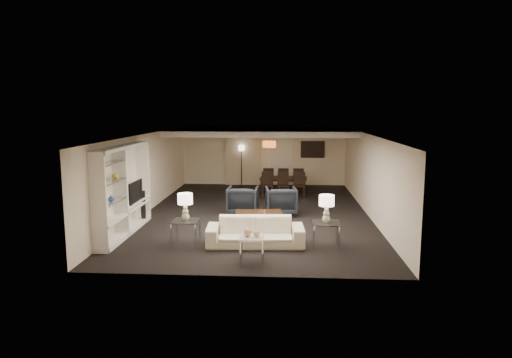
{
  "coord_description": "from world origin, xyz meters",
  "views": [
    {
      "loc": [
        0.86,
        -14.11,
        3.3
      ],
      "look_at": [
        0.0,
        0.0,
        1.1
      ],
      "focal_mm": 32.0,
      "sensor_mm": 36.0,
      "label": 1
    }
  ],
  "objects": [
    {
      "name": "sofa",
      "position": [
        0.19,
        -3.43,
        0.34
      ],
      "size": [
        2.39,
        1.05,
        0.68
      ],
      "primitive_type": "imported",
      "rotation": [
        0.0,
        0.0,
        0.06
      ],
      "color": "beige",
      "rests_on": "floor"
    },
    {
      "name": "table_lamp_left",
      "position": [
        -1.51,
        -3.43,
        0.93
      ],
      "size": [
        0.38,
        0.38,
        0.66
      ],
      "primitive_type": null,
      "rotation": [
        0.0,
        0.0,
        -0.04
      ],
      "color": "beige",
      "rests_on": "side_table_left"
    },
    {
      "name": "chair_nl",
      "position": [
        0.26,
        2.69,
        0.47
      ],
      "size": [
        0.47,
        0.47,
        0.95
      ],
      "primitive_type": null,
      "rotation": [
        0.0,
        0.0,
        0.08
      ],
      "color": "black",
      "rests_on": "floor"
    },
    {
      "name": "chair_fm",
      "position": [
        0.86,
        3.99,
        0.47
      ],
      "size": [
        0.45,
        0.45,
        0.95
      ],
      "primitive_type": null,
      "rotation": [
        0.0,
        0.0,
        3.12
      ],
      "color": "black",
      "rests_on": "floor"
    },
    {
      "name": "wall_right",
      "position": [
        3.5,
        0.0,
        1.25
      ],
      "size": [
        0.02,
        11.0,
        2.5
      ],
      "primitive_type": "cube",
      "color": "beige",
      "rests_on": "ground"
    },
    {
      "name": "chair_fl",
      "position": [
        0.26,
        3.99,
        0.47
      ],
      "size": [
        0.44,
        0.44,
        0.95
      ],
      "primitive_type": null,
      "rotation": [
        0.0,
        0.0,
        3.15
      ],
      "color": "black",
      "rests_on": "floor"
    },
    {
      "name": "wall_front",
      "position": [
        0.0,
        -5.5,
        1.25
      ],
      "size": [
        7.0,
        0.02,
        2.5
      ],
      "primitive_type": "cube",
      "color": "beige",
      "rests_on": "ground"
    },
    {
      "name": "floor_speaker",
      "position": [
        -3.2,
        -1.38,
        0.47
      ],
      "size": [
        0.12,
        0.12,
        0.95
      ],
      "primitive_type": "cube",
      "rotation": [
        0.0,
        0.0,
        -0.2
      ],
      "color": "black",
      "rests_on": "floor"
    },
    {
      "name": "vase_amber",
      "position": [
        -3.31,
        -3.15,
        1.65
      ],
      "size": [
        0.17,
        0.17,
        0.18
      ],
      "primitive_type": "imported",
      "color": "gold",
      "rests_on": "media_unit"
    },
    {
      "name": "pendant_light",
      "position": [
        0.3,
        3.5,
        1.92
      ],
      "size": [
        0.52,
        0.52,
        0.24
      ],
      "primitive_type": "cylinder",
      "color": "#D8591E",
      "rests_on": "ceiling_soffit"
    },
    {
      "name": "wall_back",
      "position": [
        0.0,
        5.5,
        1.25
      ],
      "size": [
        7.0,
        0.02,
        2.5
      ],
      "primitive_type": "cube",
      "color": "beige",
      "rests_on": "ground"
    },
    {
      "name": "floor_lamp",
      "position": [
        -0.94,
        5.2,
        0.87
      ],
      "size": [
        0.29,
        0.29,
        1.74
      ],
      "primitive_type": null,
      "rotation": [
        0.0,
        0.0,
        -0.19
      ],
      "color": "black",
      "rests_on": "floor"
    },
    {
      "name": "door",
      "position": [
        0.7,
        5.47,
        1.05
      ],
      "size": [
        0.9,
        0.05,
        2.1
      ],
      "primitive_type": "cube",
      "color": "silver",
      "rests_on": "wall_back"
    },
    {
      "name": "table_lamp_right",
      "position": [
        1.89,
        -3.43,
        0.93
      ],
      "size": [
        0.41,
        0.41,
        0.66
      ],
      "primitive_type": null,
      "rotation": [
        0.0,
        0.0,
        -0.13
      ],
      "color": "beige",
      "rests_on": "side_table_right"
    },
    {
      "name": "dining_table",
      "position": [
        0.86,
        3.34,
        0.32
      ],
      "size": [
        1.85,
        1.08,
        0.64
      ],
      "primitive_type": "imported",
      "rotation": [
        0.0,
        0.0,
        -0.04
      ],
      "color": "black",
      "rests_on": "floor"
    },
    {
      "name": "armchair_left",
      "position": [
        -0.41,
        -0.13,
        0.44
      ],
      "size": [
        0.95,
        0.98,
        0.87
      ],
      "primitive_type": "imported",
      "rotation": [
        0.0,
        0.0,
        3.12
      ],
      "color": "black",
      "rests_on": "floor"
    },
    {
      "name": "floor",
      "position": [
        0.0,
        0.0,
        0.0
      ],
      "size": [
        11.0,
        11.0,
        0.0
      ],
      "primitive_type": "plane",
      "color": "black",
      "rests_on": "ground"
    },
    {
      "name": "vase_blue",
      "position": [
        -3.31,
        -3.52,
        1.14
      ],
      "size": [
        0.16,
        0.16,
        0.16
      ],
      "primitive_type": "imported",
      "color": "#274BAB",
      "rests_on": "media_unit"
    },
    {
      "name": "gold_gourd_a",
      "position": [
        0.09,
        -4.53,
        0.62
      ],
      "size": [
        0.17,
        0.17,
        0.17
      ],
      "primitive_type": "sphere",
      "color": "tan",
      "rests_on": "marble_table"
    },
    {
      "name": "painting",
      "position": [
        2.1,
        5.46,
        1.55
      ],
      "size": [
        0.95,
        0.04,
        0.65
      ],
      "primitive_type": "cube",
      "color": "#142D38",
      "rests_on": "wall_back"
    },
    {
      "name": "chair_fr",
      "position": [
        1.46,
        3.99,
        0.47
      ],
      "size": [
        0.45,
        0.45,
        0.95
      ],
      "primitive_type": null,
      "rotation": [
        0.0,
        0.0,
        3.11
      ],
      "color": "black",
      "rests_on": "floor"
    },
    {
      "name": "side_table_right",
      "position": [
        1.89,
        -3.43,
        0.3
      ],
      "size": [
        0.67,
        0.67,
        0.6
      ],
      "primitive_type": null,
      "rotation": [
        0.0,
        0.0,
        -0.04
      ],
      "color": "silver",
      "rests_on": "floor"
    },
    {
      "name": "side_table_left",
      "position": [
        -1.51,
        -3.43,
        0.3
      ],
      "size": [
        0.64,
        0.64,
        0.6
      ],
      "primitive_type": null,
      "rotation": [
        0.0,
        0.0,
        -0.0
      ],
      "color": "white",
      "rests_on": "floor"
    },
    {
      "name": "chair_nm",
      "position": [
        0.86,
        2.69,
        0.47
      ],
      "size": [
        0.46,
        0.46,
        0.95
      ],
      "primitive_type": null,
      "rotation": [
        0.0,
        0.0,
        0.05
      ],
      "color": "black",
      "rests_on": "floor"
    },
    {
      "name": "chair_nr",
      "position": [
        1.46,
        2.69,
        0.47
      ],
      "size": [
        0.45,
        0.45,
        0.95
      ],
      "primitive_type": null,
      "rotation": [
        0.0,
        0.0,
        -0.03
      ],
      "color": "black",
      "rests_on": "floor"
    },
    {
      "name": "television",
      "position": [
        -3.28,
        -2.06,
        1.04
      ],
      "size": [
        1.01,
        0.13,
        0.58
      ],
      "primitive_type": "imported",
      "rotation": [
        0.0,
        0.0,
        1.57
      ],
      "color": "black",
      "rests_on": "media_unit"
    },
    {
      "name": "gold_gourd_b",
      "position": [
        0.29,
        -4.53,
        0.61
      ],
      "size": [
        0.15,
        0.15,
        0.15
      ],
      "primitive_type": "sphere",
      "color": "#F2C480",
      "rests_on": "marble_table"
    },
    {
      "name": "wall_left",
      "position": [
        -3.5,
        0.0,
        1.25
      ],
      "size": [
        0.02,
        11.0,
        2.5
      ],
      "primitive_type": "cube",
      "color": "beige",
      "rests_on": "ground"
    },
    {
      "name": "marble_table",
      "position": [
        0.19,
        -4.53,
        0.27
      ],
      "size": [
        0.55,
        0.55,
        0.54
      ],
      "primitive_type": null,
      "rotation": [
        0.0,
        0.0,
        0.03
      ],
      "color": "silver",
      "rests_on": "floor"
    },
    {
      "name": "armchair_right",
      "position": [
        0.79,
        -0.13,
        0.44
      ],
      "size": [
        1.03,
        1.05,
        0.87
      ],
      "primitive_type": "imported",
      "rotation": [
        0.0,
        0.0,
        3.25
      ],
      "color": "black",
      "rests_on": "floor"
    },
    {
      "name": "ceiling",
      "position": [
        0.0,
        0.0,
        2.5
      ],
      "size": [
        7.0,
        11.0,
        0.02
      ],
      "primitive_type": "cube",
      "color": "silver",
      "rests_on": "ground"
    },
    {
      "name": "ceiling_soffit",
      "position": [
        0.0,
        3.5,
        2.4
      ],
      "size": [
        7.0,
        4.0,
        0.2
      ],
      "primitive_type": "cube",
      "color": "silver",
      "rests_on": "ceiling"
    },
    {
      "name": "coffee_table",
      "position": [
        0.19,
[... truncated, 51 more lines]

